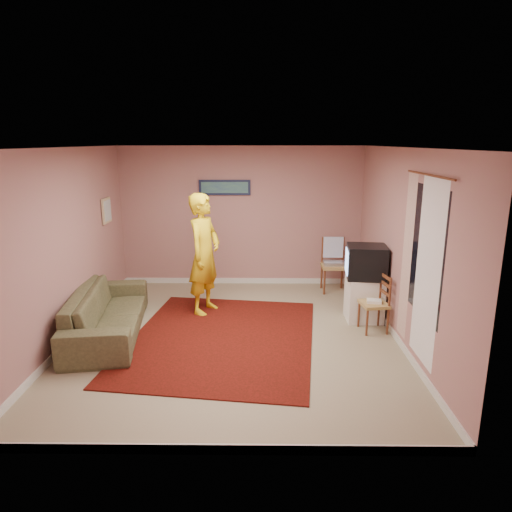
{
  "coord_description": "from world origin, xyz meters",
  "views": [
    {
      "loc": [
        0.36,
        -5.95,
        2.68
      ],
      "look_at": [
        0.3,
        0.6,
        1.02
      ],
      "focal_mm": 32.0,
      "sensor_mm": 36.0,
      "label": 1
    }
  ],
  "objects_px": {
    "chair_a": "(334,260)",
    "sofa": "(108,312)",
    "person": "(204,254)",
    "chair_b": "(374,297)",
    "tv_cabinet": "(364,299)",
    "crt_tv": "(366,262)"
  },
  "relations": [
    {
      "from": "chair_a",
      "to": "sofa",
      "type": "height_order",
      "value": "chair_a"
    },
    {
      "from": "chair_a",
      "to": "person",
      "type": "height_order",
      "value": "person"
    },
    {
      "from": "chair_a",
      "to": "chair_b",
      "type": "height_order",
      "value": "chair_a"
    },
    {
      "from": "tv_cabinet",
      "to": "chair_a",
      "type": "relative_size",
      "value": 1.27
    },
    {
      "from": "sofa",
      "to": "person",
      "type": "relative_size",
      "value": 1.18
    },
    {
      "from": "tv_cabinet",
      "to": "person",
      "type": "xyz_separation_m",
      "value": [
        -2.47,
        0.32,
        0.62
      ]
    },
    {
      "from": "chair_a",
      "to": "person",
      "type": "relative_size",
      "value": 0.28
    },
    {
      "from": "tv_cabinet",
      "to": "person",
      "type": "height_order",
      "value": "person"
    },
    {
      "from": "tv_cabinet",
      "to": "sofa",
      "type": "relative_size",
      "value": 0.3
    },
    {
      "from": "chair_b",
      "to": "chair_a",
      "type": "bearing_deg",
      "value": -179.15
    },
    {
      "from": "tv_cabinet",
      "to": "chair_a",
      "type": "height_order",
      "value": "chair_a"
    },
    {
      "from": "crt_tv",
      "to": "chair_a",
      "type": "bearing_deg",
      "value": 106.68
    },
    {
      "from": "tv_cabinet",
      "to": "chair_b",
      "type": "relative_size",
      "value": 1.48
    },
    {
      "from": "chair_b",
      "to": "sofa",
      "type": "xyz_separation_m",
      "value": [
        -3.79,
        -0.17,
        -0.18
      ]
    },
    {
      "from": "chair_a",
      "to": "person",
      "type": "distance_m",
      "value": 2.48
    },
    {
      "from": "tv_cabinet",
      "to": "person",
      "type": "bearing_deg",
      "value": 172.55
    },
    {
      "from": "crt_tv",
      "to": "tv_cabinet",
      "type": "bearing_deg",
      "value": -0.0
    },
    {
      "from": "tv_cabinet",
      "to": "crt_tv",
      "type": "distance_m",
      "value": 0.59
    },
    {
      "from": "crt_tv",
      "to": "sofa",
      "type": "relative_size",
      "value": 0.28
    },
    {
      "from": "crt_tv",
      "to": "chair_b",
      "type": "xyz_separation_m",
      "value": [
        0.05,
        -0.42,
        -0.41
      ]
    },
    {
      "from": "person",
      "to": "chair_a",
      "type": "bearing_deg",
      "value": -42.68
    },
    {
      "from": "chair_a",
      "to": "sofa",
      "type": "bearing_deg",
      "value": -151.61
    }
  ]
}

